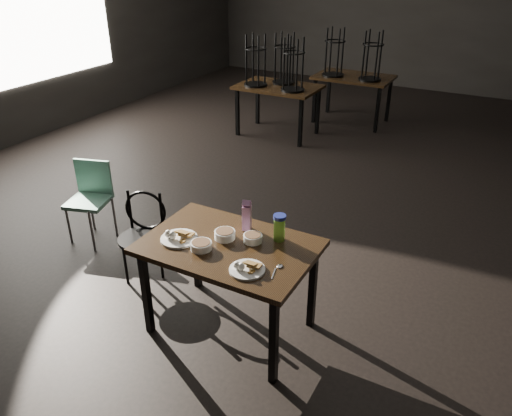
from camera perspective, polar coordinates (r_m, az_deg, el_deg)
The scene contains 13 objects.
main_table at distance 3.53m, azimuth -3.11°, elevation -5.24°, with size 1.20×0.80×0.75m.
plate_left at distance 3.57m, azimuth -8.86°, elevation -3.27°, with size 0.26×0.26×0.08m.
plate_right at distance 3.21m, azimuth -1.08°, elevation -6.86°, with size 0.23×0.23×0.08m.
bowl_near at distance 3.54m, azimuth -3.59°, elevation -3.02°, with size 0.15×0.15×0.06m.
bowl_far at distance 3.50m, azimuth -0.38°, elevation -3.43°, with size 0.13×0.13×0.05m.
bowl_big at distance 3.44m, azimuth -6.30°, elevation -4.25°, with size 0.15×0.15×0.05m.
juice_carton at distance 3.61m, azimuth -1.06°, elevation -0.92°, with size 0.07×0.07×0.24m.
water_bottle at distance 3.49m, azimuth 2.69°, elevation -2.22°, with size 0.10×0.10×0.20m.
spoon at distance 3.25m, azimuth 2.63°, elevation -6.77°, with size 0.05×0.18×0.01m.
bentwood_chair at distance 4.30m, azimuth -12.81°, elevation -2.51°, with size 0.41×0.41×0.79m.
school_chair at distance 5.06m, azimuth -18.37°, elevation 1.55°, with size 0.45×0.45×0.78m.
bg_table_left at distance 7.56m, azimuth 2.52°, elevation 13.97°, with size 1.20×0.80×1.48m.
bg_table_far at distance 8.29m, azimuth 11.04°, elevation 14.55°, with size 1.20×0.80×1.48m.
Camera 1 is at (1.40, -4.44, 2.60)m, focal length 35.00 mm.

